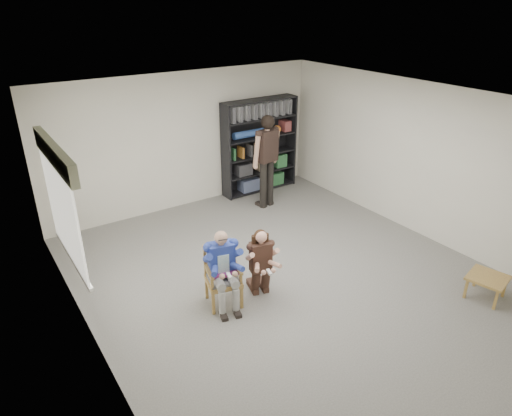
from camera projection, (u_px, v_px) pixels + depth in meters
room_shell at (290, 198)px, 6.76m from camera, size 6.00×7.00×2.80m
floor at (287, 277)px, 7.35m from camera, size 6.00×7.00×0.01m
window_left at (63, 207)px, 5.92m from camera, size 0.16×2.00×1.75m
armchair at (223, 277)px, 6.55m from camera, size 0.64×0.63×0.91m
seated_man at (223, 269)px, 6.49m from camera, size 0.67×0.82×1.18m
kneeling_woman at (261, 263)px, 6.71m from camera, size 0.62×0.82×1.08m
bookshelf at (260, 146)px, 10.23m from camera, size 1.80×0.38×2.10m
standing_man at (267, 163)px, 9.44m from camera, size 0.65×0.42×1.96m
side_table at (486, 287)px, 6.79m from camera, size 0.63×0.63×0.36m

